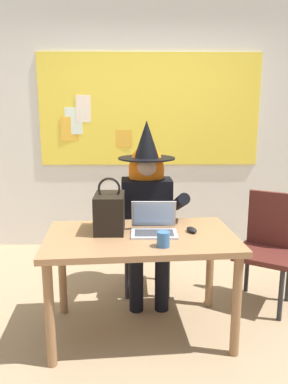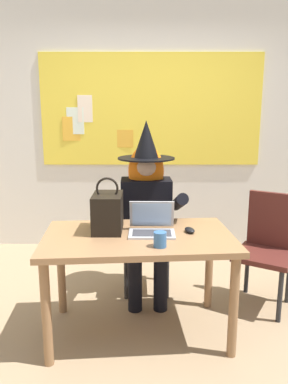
{
  "view_description": "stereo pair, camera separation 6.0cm",
  "coord_description": "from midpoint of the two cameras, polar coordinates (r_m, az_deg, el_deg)",
  "views": [
    {
      "loc": [
        -0.14,
        -2.39,
        1.54
      ],
      "look_at": [
        -0.09,
        0.33,
        0.95
      ],
      "focal_mm": 34.89,
      "sensor_mm": 36.0,
      "label": 1
    },
    {
      "loc": [
        -0.08,
        -2.39,
        1.54
      ],
      "look_at": [
        -0.09,
        0.33,
        0.95
      ],
      "focal_mm": 34.89,
      "sensor_mm": 36.0,
      "label": 2
    }
  ],
  "objects": [
    {
      "name": "handbag",
      "position": [
        2.59,
        -4.72,
        -3.05
      ],
      "size": [
        0.2,
        0.3,
        0.38
      ],
      "rotation": [
        0.0,
        0.0,
        0.03
      ],
      "color": "black",
      "rests_on": "desk_main"
    },
    {
      "name": "coffee_mug",
      "position": [
        2.31,
        3.41,
        -7.25
      ],
      "size": [
        0.08,
        0.08,
        0.09
      ],
      "primitive_type": "cylinder",
      "color": "#336099",
      "rests_on": "desk_main"
    },
    {
      "name": "chair_at_desk",
      "position": [
        3.29,
        1.01,
        -5.86
      ],
      "size": [
        0.43,
        0.43,
        0.91
      ],
      "rotation": [
        0.0,
        0.0,
        -1.55
      ],
      "color": "#4C1E19",
      "rests_on": "ground"
    },
    {
      "name": "computer_mouse",
      "position": [
        2.6,
        7.85,
        -5.79
      ],
      "size": [
        0.09,
        0.12,
        0.03
      ],
      "primitive_type": "ellipsoid",
      "rotation": [
        0.0,
        0.0,
        0.29
      ],
      "color": "black",
      "rests_on": "desk_main"
    },
    {
      "name": "wall_back_bulletin",
      "position": [
        4.21,
        1.66,
        11.13
      ],
      "size": [
        5.95,
        2.0,
        2.89
      ],
      "color": "silver",
      "rests_on": "ground"
    },
    {
      "name": "ground_plane",
      "position": [
        2.85,
        2.48,
        -20.48
      ],
      "size": [
        24.0,
        24.0,
        0.0
      ],
      "primitive_type": "plane",
      "color": "#937A5B"
    },
    {
      "name": "desk_main",
      "position": [
        2.56,
        0.02,
        -8.57
      ],
      "size": [
        1.33,
        0.84,
        0.72
      ],
      "rotation": [
        0.0,
        0.0,
        0.07
      ],
      "color": "#8E6642",
      "rests_on": "ground"
    },
    {
      "name": "person_costumed",
      "position": [
        3.09,
        1.12,
        -1.43
      ],
      "size": [
        0.6,
        0.71,
        1.47
      ],
      "rotation": [
        0.0,
        0.0,
        -1.54
      ],
      "color": "black",
      "rests_on": "ground"
    },
    {
      "name": "chair_extra_corner",
      "position": [
        3.17,
        19.02,
        -7.47
      ],
      "size": [
        0.58,
        0.58,
        0.9
      ],
      "rotation": [
        0.0,
        0.0,
        4.17
      ],
      "color": "#4C1E19",
      "rests_on": "ground"
    },
    {
      "name": "laptop",
      "position": [
        2.56,
        2.06,
        -5.23
      ],
      "size": [
        0.31,
        0.26,
        0.21
      ],
      "rotation": [
        0.0,
        0.0,
        -0.02
      ],
      "color": "#B7B7BC",
      "rests_on": "desk_main"
    }
  ]
}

